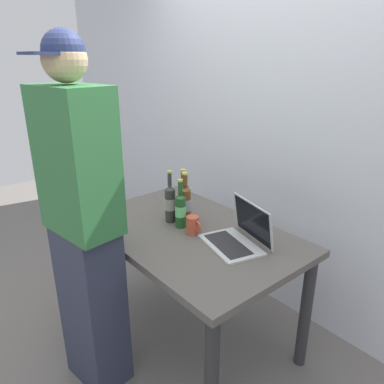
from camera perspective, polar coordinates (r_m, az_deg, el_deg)
The scene contains 10 objects.
ground_plane at distance 2.59m, azimuth -0.49°, elevation -21.51°, with size 8.00×8.00×0.00m, color slate.
desk at distance 2.20m, azimuth -0.54°, elevation -8.47°, with size 1.34×0.85×0.77m.
laptop at distance 1.99m, azimuth 7.45°, elevation -6.78°, with size 0.40×0.35×0.23m.
beer_bottle_amber at distance 2.14m, azimuth -1.82°, elevation -2.75°, with size 0.06×0.06×0.30m.
beer_bottle_brown at distance 2.28m, azimuth -1.35°, elevation -1.03°, with size 0.07×0.07×0.31m.
beer_bottle_dark at distance 2.21m, azimuth -1.12°, elevation -1.72°, with size 0.07×0.07×0.32m.
beer_bottle_green at distance 2.22m, azimuth -3.48°, elevation -1.69°, with size 0.06×0.06×0.33m.
person_figure at distance 1.87m, azimuth -16.67°, elevation -5.60°, with size 0.42×0.32×1.85m.
coffee_mug at distance 2.09m, azimuth 0.14°, elevation -5.24°, with size 0.11×0.07×0.11m.
back_wall at distance 2.54m, azimuth 13.67°, elevation 10.15°, with size 6.00×0.10×2.60m, color silver.
Camera 1 is at (1.49, -1.21, 1.73)m, focal length 33.77 mm.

